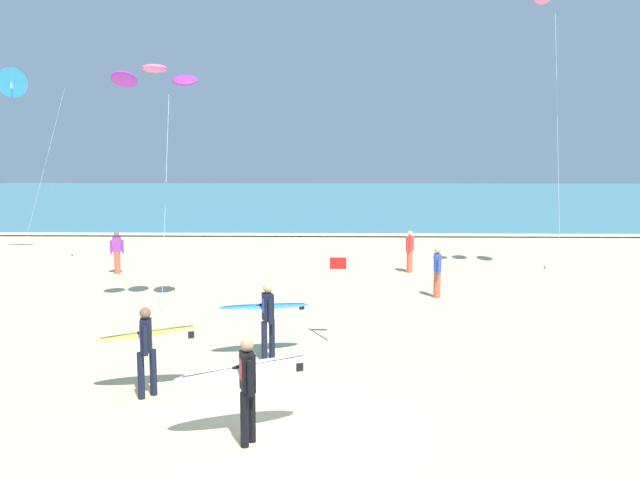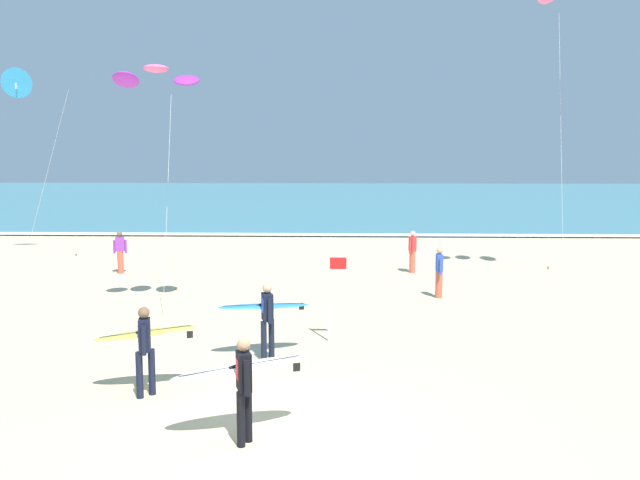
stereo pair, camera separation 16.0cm
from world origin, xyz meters
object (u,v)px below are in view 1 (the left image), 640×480
Objects in this scene: surfer_trailing at (266,311)px; bystander_purple_top at (117,252)px; kite_arc_rose_high at (155,77)px; surfer_lead at (147,340)px; lifeguard_flag at (331,289)px; bystander_blue_top at (437,272)px; surfer_third at (245,376)px; bystander_red_top at (410,251)px; kite_delta_cobalt_near at (13,83)px.

bystander_purple_top is at bearing 122.35° from surfer_trailing.
kite_arc_rose_high is 4.30× the size of bystander_purple_top.
lifeguard_flag is at bearing 47.81° from surfer_lead.
bystander_purple_top is (-11.32, 3.99, 0.00)m from bystander_blue_top.
surfer_third is at bearing -44.01° from surfer_lead.
lifeguard_flag is (-3.28, -5.07, 0.45)m from bystander_blue_top.
surfer_lead is 0.29× the size of kite_arc_rose_high.
surfer_lead is 13.64m from bystander_purple_top.
bystander_purple_top is at bearing -177.33° from bystander_red_top.
bystander_blue_top is at bearing 57.12° from lifeguard_flag.
kite_delta_cobalt_near is 5.06× the size of bystander_red_top.
surfer_third is 16.34m from bystander_purple_top.
bystander_red_top is 1.00× the size of bystander_purple_top.
surfer_lead is 0.88× the size of surfer_third.
bystander_red_top is (16.34, -3.44, -6.56)m from kite_delta_cobalt_near.
surfer_third is 23.28m from kite_delta_cobalt_near.
bystander_purple_top is 0.76× the size of lifeguard_flag.
surfer_trailing is 1.34× the size of bystander_blue_top.
kite_delta_cobalt_near is 13.65m from kite_arc_rose_high.
bystander_blue_top is at bearing 53.97° from surfer_trailing.
lifeguard_flag is (4.75, -2.53, -5.27)m from kite_arc_rose_high.
lifeguard_flag is (13.44, -13.01, -6.11)m from kite_delta_cobalt_near.
kite_delta_cobalt_near reaches higher than lifeguard_flag.
bystander_red_top is (6.32, 13.35, -0.23)m from surfer_lead.
surfer_lead is at bearing 135.99° from surfer_third.
kite_delta_cobalt_near is 3.83× the size of lifeguard_flag.
surfer_trailing is 4.44m from surfer_third.
lifeguard_flag is (-2.90, -9.57, 0.45)m from bystander_red_top.
bystander_red_top is at bearing 42.67° from kite_arc_rose_high.
kite_arc_rose_high is at bearing 130.35° from surfer_trailing.
bystander_blue_top is 1.00× the size of bystander_purple_top.
lifeguard_flag is (3.42, 3.78, 0.23)m from surfer_lead.
bystander_red_top is 10.01m from lifeguard_flag.
kite_delta_cobalt_near reaches higher than bystander_blue_top.
surfer_third is at bearing -112.80° from bystander_blue_top.
kite_arc_rose_high is at bearing -137.33° from bystander_red_top.
surfer_trailing is 0.27× the size of kite_delta_cobalt_near.
kite_delta_cobalt_near is 9.37m from bystander_purple_top.
bystander_blue_top is (16.72, -7.94, -6.56)m from kite_delta_cobalt_near.
surfer_lead is 0.96× the size of lifeguard_flag.
bystander_blue_top is (4.58, 10.90, -0.24)m from surfer_third.
surfer_third is 11.82m from bystander_blue_top.
bystander_purple_top is at bearing 109.78° from surfer_lead.
bystander_purple_top is (-6.74, 14.89, -0.24)m from surfer_third.
bystander_purple_top is (-3.29, 6.53, -5.72)m from kite_arc_rose_high.
surfer_trailing is at bearing -126.03° from bystander_blue_top.
surfer_trailing is at bearing -50.14° from kite_delta_cobalt_near.
bystander_purple_top is at bearing 114.35° from surfer_third.
bystander_purple_top is (-4.62, 12.84, -0.23)m from surfer_lead.
surfer_lead is at bearing -127.14° from bystander_blue_top.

